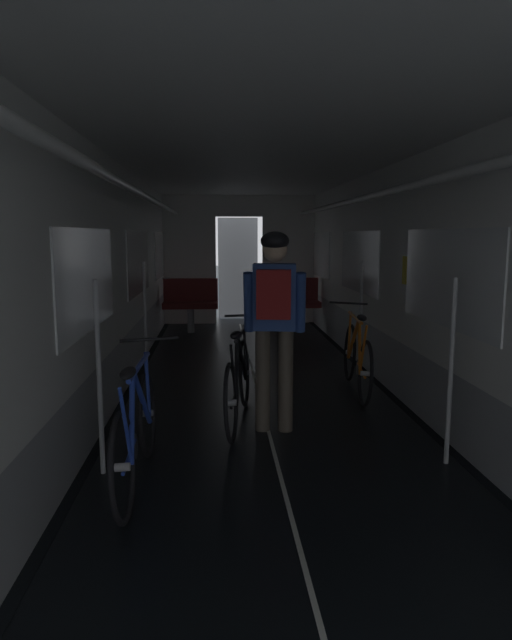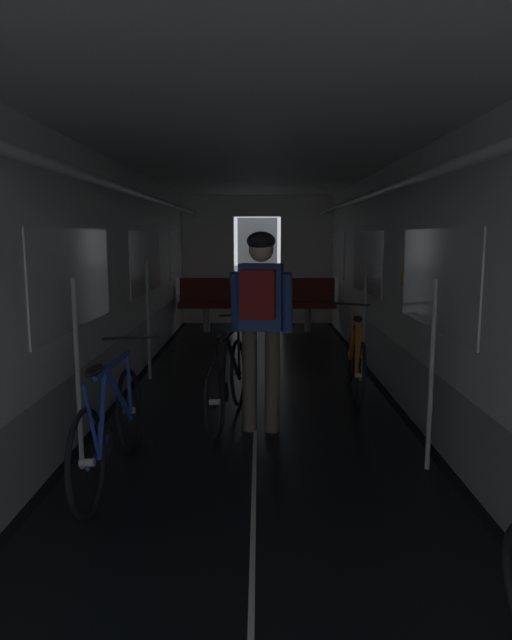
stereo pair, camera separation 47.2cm
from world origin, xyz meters
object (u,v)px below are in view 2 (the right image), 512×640
bench_seat_far_right (308,300)px  person_cyclist_aisle (261,310)px  bicycle_black_in_aisle (228,381)px  bicycle_blue (111,427)px  bench_seat_far_left (206,300)px  bicycle_orange (356,359)px

bench_seat_far_right → person_cyclist_aisle: 5.28m
bicycle_black_in_aisle → bicycle_blue: bearing=-120.8°
bench_seat_far_left → bicycle_blue: bench_seat_far_left is taller
bicycle_orange → bicycle_black_in_aisle: size_ratio=1.01×
person_cyclist_aisle → bicycle_black_in_aisle: 0.79m
bench_seat_far_right → bicycle_blue: size_ratio=0.58×
bicycle_blue → bicycle_black_in_aisle: bearing=59.2°
bicycle_blue → bicycle_orange: same height
bench_seat_far_right → bench_seat_far_left: bearing=180.0°
bench_seat_far_left → bicycle_black_in_aisle: bench_seat_far_left is taller
bicycle_orange → person_cyclist_aisle: (-1.02, -1.16, 0.69)m
bench_seat_far_right → bicycle_orange: bench_seat_far_right is taller
bench_seat_far_right → bicycle_black_in_aisle: bench_seat_far_right is taller
bicycle_black_in_aisle → bench_seat_far_right: bearing=76.9°
person_cyclist_aisle → bicycle_black_in_aisle: (-0.30, 0.26, -0.69)m
bench_seat_far_right → bicycle_orange: size_ratio=0.58×
bicycle_black_in_aisle → bicycle_orange: bearing=34.3°
bicycle_orange → person_cyclist_aisle: size_ratio=0.98×
bench_seat_far_left → bicycle_black_in_aisle: (0.65, -4.92, -0.18)m
person_cyclist_aisle → bicycle_black_in_aisle: size_ratio=1.03×
bench_seat_far_right → bicycle_blue: bearing=-107.1°
bench_seat_far_left → bicycle_orange: 4.48m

